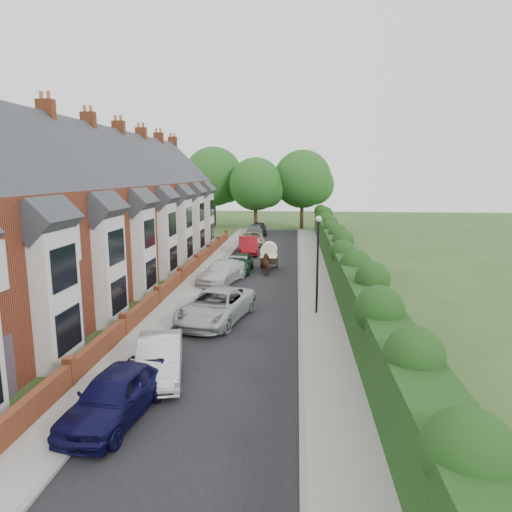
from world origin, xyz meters
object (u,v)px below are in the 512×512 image
at_px(car_black, 259,228).
at_px(horse, 267,265).
at_px(car_navy, 115,395).
at_px(car_grey, 255,232).
at_px(lamppost, 318,252).
at_px(horse_cart, 269,254).
at_px(car_silver_a, 160,358).
at_px(car_silver_b, 216,306).
at_px(car_beige, 253,238).
at_px(car_green, 241,263).
at_px(car_red, 248,245).
at_px(car_white, 222,272).

distance_m(car_black, horse, 22.14).
height_order(car_navy, car_grey, car_navy).
bearing_deg(lamppost, horse_cart, 105.73).
relative_size(car_silver_a, car_silver_b, 0.77).
distance_m(car_beige, car_black, 8.13).
relative_size(lamppost, car_black, 1.15).
height_order(lamppost, car_silver_a, lamppost).
xyz_separation_m(car_navy, car_green, (1.21, 20.86, -0.06)).
xyz_separation_m(lamppost, car_silver_b, (-5.00, -1.48, -2.51)).
xyz_separation_m(car_navy, car_grey, (0.57, 39.44, -0.08)).
xyz_separation_m(lamppost, car_red, (-5.47, 17.80, -2.51)).
relative_size(car_grey, car_black, 1.05).
distance_m(car_navy, car_silver_b, 9.44).
height_order(car_grey, horse_cart, horse_cart).
height_order(car_white, car_black, car_black).
height_order(car_beige, horse_cart, horse_cart).
xyz_separation_m(lamppost, car_black, (-5.55, 31.36, -2.53)).
xyz_separation_m(car_silver_b, car_red, (-0.47, 19.28, 0.00)).
distance_m(lamppost, car_navy, 12.82).
xyz_separation_m(lamppost, car_silver_a, (-5.94, -7.87, -2.58)).
bearing_deg(horse_cart, car_beige, 101.09).
relative_size(lamppost, horse_cart, 1.77).
relative_size(car_grey, horse, 2.68).
relative_size(car_white, car_grey, 1.07).
distance_m(car_silver_b, horse, 10.98).
bearing_deg(car_grey, horse, -84.96).
relative_size(car_navy, car_beige, 0.94).
bearing_deg(car_green, car_beige, 92.10).
xyz_separation_m(car_white, car_green, (0.84, 3.45, -0.04)).
relative_size(car_white, car_beige, 1.07).
distance_m(car_navy, car_grey, 39.44).
distance_m(car_red, horse_cart, 6.95).
relative_size(car_silver_a, horse_cart, 1.50).
relative_size(car_red, car_beige, 1.01).
relative_size(car_silver_a, car_black, 0.97).
height_order(car_navy, car_silver_a, car_navy).
distance_m(car_white, car_grey, 22.03).
distance_m(lamppost, car_white, 9.30).
bearing_deg(lamppost, horse, 108.72).
relative_size(car_silver_a, car_white, 0.86).
relative_size(car_navy, car_white, 0.88).
xyz_separation_m(car_silver_a, car_black, (0.39, 39.23, 0.05)).
height_order(car_silver_a, car_grey, car_silver_a).
xyz_separation_m(car_green, car_red, (-0.28, 7.75, 0.10)).
distance_m(car_silver_b, car_white, 8.14).
height_order(car_silver_b, car_beige, car_silver_b).
xyz_separation_m(car_red, car_black, (-0.08, 13.56, -0.03)).
distance_m(lamppost, car_black, 31.95).
xyz_separation_m(car_white, car_beige, (0.51, 16.64, -0.08)).
distance_m(car_silver_b, car_beige, 24.72).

